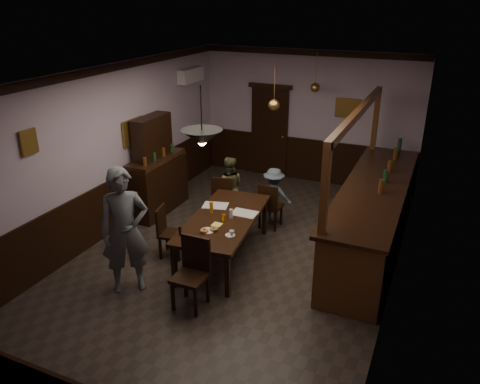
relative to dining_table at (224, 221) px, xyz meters
The scene contains 31 objects.
room 0.83m from the dining_table, 24.43° to the left, with size 5.01×8.01×3.01m.
dining_table is the anchor object (origin of this frame).
chair_far_left 1.36m from the dining_table, 115.67° to the left, with size 0.45×0.45×0.95m.
chair_far_right 1.36m from the dining_table, 77.13° to the left, with size 0.39×0.39×0.90m.
chair_near 1.32m from the dining_table, 83.44° to the right, with size 0.44×0.44×1.02m.
chair_side 0.97m from the dining_table, 161.16° to the right, with size 0.45×0.45×0.88m.
person_standing 1.65m from the dining_table, 123.84° to the right, with size 0.69×0.46×1.91m, color #595E65.
person_seated_left 1.62m from the dining_table, 112.38° to the left, with size 0.60×0.47×1.23m, color brown.
person_seated_right 1.62m from the dining_table, 80.00° to the left, with size 0.71×0.41×1.10m, color #4D5F6E.
newspaper_left 0.48m from the dining_table, 133.21° to the left, with size 0.42×0.30×0.01m, color silver.
newspaper_right 0.37m from the dining_table, 47.27° to the left, with size 0.42×0.30×0.01m, color silver.
napkin 0.29m from the dining_table, 86.44° to the right, with size 0.15×0.15×0.00m, color #EDE657.
saucer 0.64m from the dining_table, 55.55° to the right, with size 0.15×0.15×0.01m, color white.
coffee_cup 0.66m from the dining_table, 53.52° to the right, with size 0.08×0.08×0.07m, color white.
pastry_plate 0.54m from the dining_table, 91.75° to the right, with size 0.22×0.22×0.01m, color white.
pastry_ring_a 0.61m from the dining_table, 93.58° to the right, with size 0.13×0.13×0.04m, color #C68C47.
pastry_ring_b 0.50m from the dining_table, 81.83° to the right, with size 0.13×0.13×0.04m, color #C68C47.
soda_can 0.19m from the dining_table, 63.33° to the right, with size 0.07×0.07×0.12m, color orange.
beer_glass 0.31m from the dining_table, 166.24° to the left, with size 0.06×0.06×0.20m, color #BF721E.
water_glass 0.19m from the dining_table, 13.35° to the left, with size 0.06×0.06×0.15m, color silver.
pepper_mill 0.89m from the dining_table, 112.35° to the right, with size 0.04×0.04×0.14m, color black.
sideboard 2.35m from the dining_table, 150.53° to the left, with size 0.53×1.47×1.95m.
bar_counter 2.55m from the dining_table, 32.13° to the left, with size 1.00×4.32×2.42m.
door_back 4.11m from the dining_table, 100.36° to the left, with size 0.90×0.06×2.10m, color black.
ac_unit 4.11m from the dining_table, 126.68° to the left, with size 0.20×0.85×0.30m.
picture_left_small 3.12m from the dining_table, 146.40° to the right, with size 0.04×0.28×0.36m.
picture_left_large 2.66m from the dining_table, 159.14° to the left, with size 0.04×0.62×0.48m.
picture_back 4.32m from the dining_table, 75.22° to the left, with size 0.55×0.04×0.42m.
pendant_iron 1.80m from the dining_table, 83.81° to the right, with size 0.56×0.56×0.81m.
pendant_brass_mid 2.23m from the dining_table, 80.09° to the left, with size 0.20×0.20×0.81m.
pendant_brass_far 3.83m from the dining_table, 82.32° to the left, with size 0.20×0.20×0.81m.
Camera 1 is at (2.84, -6.19, 4.06)m, focal length 35.00 mm.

